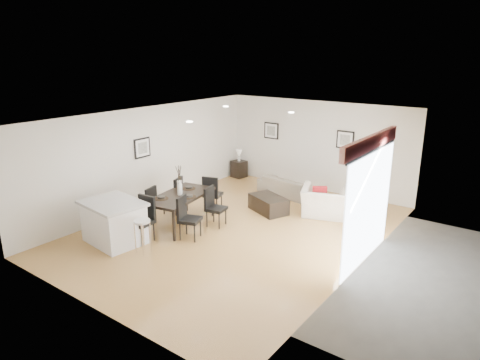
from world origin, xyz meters
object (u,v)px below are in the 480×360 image
Objects in this scene: dining_table at (180,198)px; coffee_table at (268,204)px; dining_chair_wnear at (148,204)px; dining_chair_head at (144,216)px; armchair at (325,202)px; sofa at (288,186)px; side_table at (239,169)px; dining_chair_foot at (212,192)px; bar_stool at (142,225)px; dining_chair_wfar at (175,193)px; dining_chair_efar at (213,204)px; kitchen_island at (114,222)px; dining_chair_enear at (186,215)px.

coffee_table is at bearing 48.20° from dining_table.
dining_chair_wnear is 0.96m from dining_chair_head.
armchair is 3.69m from dining_table.
side_table is at bearing -7.46° from sofa.
bar_stool is (0.43, -2.75, 0.10)m from dining_chair_foot.
dining_chair_head reaches higher than dining_chair_wfar.
dining_chair_efar is at bearing 84.25° from bar_stool.
dining_chair_foot reaches higher than side_table.
dining_chair_wnear is 1.28× the size of bar_stool.
bar_stool is (-2.11, -4.23, 0.26)m from armchair.
dining_chair_wfar reaches higher than dining_table.
bar_stool is (0.45, -1.60, -0.05)m from dining_table.
dining_chair_wnear is at bearing 49.45° from dining_chair_foot.
kitchen_island is (-3.04, -4.23, 0.10)m from armchair.
dining_table is (-0.98, -3.50, 0.42)m from sofa.
dining_chair_foot is at bearing 86.37° from kitchen_island.
dining_chair_wfar is 1.64m from dining_chair_enear.
dining_chair_wnear is 3.13m from coffee_table.
kitchen_island is (0.85, -5.79, 0.20)m from side_table.
side_table is at bearing 97.54° from dining_table.
coffee_table is at bearing 77.60° from bar_stool.
sofa is at bearing -24.00° from dining_chair_enear.
side_table is (-1.35, 3.04, -0.26)m from dining_chair_foot.
dining_chair_wfar is at bearing 166.20° from dining_chair_wnear.
coffee_table is 1.41× the size of bar_stool.
dining_chair_efar is at bearing 63.07° from dining_chair_head.
dining_chair_enear is at bearing -46.75° from dining_table.
sofa is 2.55m from dining_chair_foot.
dining_chair_wfar is 1.01× the size of dining_chair_efar.
kitchen_island is at bearing 114.84° from dining_chair_enear.
dining_chair_foot reaches higher than dining_chair_efar.
kitchen_island reaches higher than coffee_table.
dining_chair_efar is at bearing -62.04° from side_table.
dining_chair_wfar is (-3.22, -2.14, 0.17)m from armchair.
armchair reaches higher than side_table.
kitchen_island is 1.96× the size of bar_stool.
dining_chair_enear is 1.04× the size of dining_chair_efar.
sofa is at bearing 73.72° from dining_chair_head.
dining_chair_wfar reaches higher than armchair.
side_table is at bearing -42.05° from armchair.
side_table is 0.38× the size of kitchen_island.
dining_chair_wfar reaches higher than bar_stool.
kitchen_island is at bearing 34.02° from armchair.
dining_chair_wnear is 0.92× the size of dining_chair_head.
dining_chair_wnear is 0.99× the size of dining_chair_efar.
kitchen_island is (-1.73, -3.61, 0.27)m from coffee_table.
dining_chair_head is 0.65m from bar_stool.
sofa is at bearing -16.53° from side_table.
dining_chair_wfar is 0.67× the size of kitchen_island.
armchair is 0.79× the size of kitchen_island.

